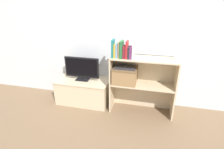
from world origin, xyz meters
name	(u,v)px	position (x,y,z in m)	size (l,w,h in m)	color
ground_plane	(110,112)	(0.00, 0.00, 0.00)	(16.00, 16.00, 0.00)	brown
wall_back	(117,32)	(0.00, 0.49, 1.20)	(10.00, 0.05, 2.40)	silver
tv_stand	(84,91)	(-0.53, 0.23, 0.21)	(0.90, 0.48, 0.43)	#CCB793
tv	(82,68)	(-0.53, 0.23, 0.64)	(0.58, 0.14, 0.40)	black
bookshelf_lower_tier	(142,92)	(0.48, 0.23, 0.31)	(0.98, 0.33, 0.49)	#CCB793
bookshelf_upper_tier	(144,66)	(0.48, 0.23, 0.76)	(0.98, 0.33, 0.42)	#CCB793
book_teal	(113,49)	(0.03, 0.10, 1.04)	(0.03, 0.14, 0.26)	#1E7075
book_mustard	(115,51)	(0.06, 0.10, 1.01)	(0.03, 0.13, 0.20)	gold
book_skyblue	(117,50)	(0.09, 0.10, 1.02)	(0.02, 0.14, 0.22)	#709ECC
book_tan	(119,50)	(0.12, 0.10, 1.03)	(0.02, 0.12, 0.24)	tan
book_forest	(122,49)	(0.16, 0.10, 1.03)	(0.04, 0.15, 0.25)	#286638
book_maroon	(124,52)	(0.20, 0.10, 1.00)	(0.03, 0.12, 0.18)	maroon
book_crimson	(127,50)	(0.23, 0.10, 1.03)	(0.03, 0.12, 0.25)	#B22328
book_charcoal	(129,53)	(0.26, 0.10, 1.00)	(0.03, 0.13, 0.17)	#232328
book_plum	(131,53)	(0.29, 0.10, 1.00)	(0.03, 0.13, 0.17)	#6B2D66
book_ivory	(133,50)	(0.32, 0.10, 1.03)	(0.02, 0.14, 0.24)	silver
baby_monitor	(176,57)	(0.91, 0.17, 0.95)	(0.05, 0.04, 0.12)	white
storage_basket_left	(125,75)	(0.21, 0.15, 0.63)	(0.37, 0.30, 0.25)	#937047
laptop	(125,67)	(0.21, 0.15, 0.75)	(0.32, 0.22, 0.02)	#2D2D33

